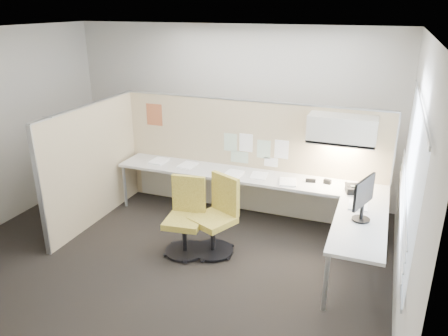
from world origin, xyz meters
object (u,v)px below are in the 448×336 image
at_px(desk, 264,189).
at_px(chair_right, 217,218).
at_px(monitor, 364,197).
at_px(phone, 353,189).
at_px(chair_left, 186,219).

height_order(desk, chair_right, chair_right).
height_order(chair_right, monitor, monitor).
bearing_deg(phone, monitor, -94.63).
relative_size(chair_right, monitor, 1.95).
bearing_deg(monitor, chair_right, 112.26).
height_order(desk, phone, phone).
relative_size(chair_left, chair_right, 0.97).
relative_size(desk, monitor, 7.64).
relative_size(desk, chair_left, 4.02).
distance_m(desk, chair_right, 0.95).
bearing_deg(monitor, chair_left, 115.41).
height_order(chair_right, phone, chair_right).
height_order(monitor, phone, monitor).
distance_m(chair_right, phone, 1.85).
xyz_separation_m(chair_left, chair_right, (0.38, 0.14, 0.01)).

